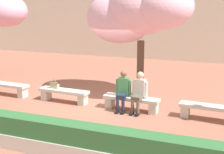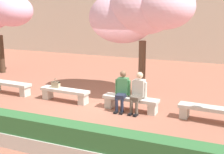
% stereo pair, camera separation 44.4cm
% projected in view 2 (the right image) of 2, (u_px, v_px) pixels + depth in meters
% --- Properties ---
extents(ground_plane, '(100.00, 100.00, 0.00)m').
position_uv_depth(ground_plane, '(96.00, 106.00, 10.56)').
color(ground_plane, '#9E604C').
extents(stone_bench_west_end, '(1.85, 0.50, 0.45)m').
position_uv_depth(stone_bench_west_end, '(10.00, 86.00, 11.92)').
color(stone_bench_west_end, beige).
rests_on(stone_bench_west_end, ground).
extents(stone_bench_near_west, '(1.85, 0.50, 0.45)m').
position_uv_depth(stone_bench_near_west, '(65.00, 93.00, 10.97)').
color(stone_bench_near_west, beige).
rests_on(stone_bench_near_west, ground).
extents(stone_bench_center, '(1.85, 0.50, 0.45)m').
position_uv_depth(stone_bench_center, '(131.00, 101.00, 10.01)').
color(stone_bench_center, beige).
rests_on(stone_bench_center, ground).
extents(stone_bench_near_east, '(1.85, 0.50, 0.45)m').
position_uv_depth(stone_bench_near_east, '(210.00, 112.00, 9.06)').
color(stone_bench_near_east, beige).
rests_on(stone_bench_near_east, ground).
extents(person_seated_left, '(0.51, 0.70, 1.29)m').
position_uv_depth(person_seated_left, '(122.00, 89.00, 9.98)').
color(person_seated_left, black).
rests_on(person_seated_left, ground).
extents(person_seated_right, '(0.51, 0.71, 1.29)m').
position_uv_depth(person_seated_right, '(138.00, 91.00, 9.77)').
color(person_seated_right, black).
rests_on(person_seated_right, ground).
extents(handbag, '(0.30, 0.15, 0.34)m').
position_uv_depth(handbag, '(56.00, 84.00, 11.08)').
color(handbag, tan).
rests_on(handbag, stone_bench_near_west).
extents(cherry_tree_main, '(3.96, 2.59, 4.18)m').
position_uv_depth(cherry_tree_main, '(140.00, 11.00, 11.07)').
color(cherry_tree_main, '#513828').
rests_on(cherry_tree_main, ground).
extents(planter_hedge_foreground, '(14.20, 0.50, 0.80)m').
position_uv_depth(planter_hedge_foreground, '(31.00, 133.00, 7.35)').
color(planter_hedge_foreground, beige).
rests_on(planter_hedge_foreground, ground).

